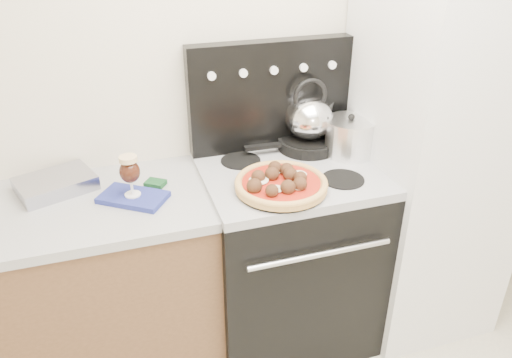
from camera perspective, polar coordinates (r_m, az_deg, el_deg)
name	(u,v)px	position (r m, az deg, el deg)	size (l,w,h in m)	color
room_shell	(391,212)	(1.30, 15.13, -3.62)	(3.52, 3.01, 2.52)	beige
base_cabinet	(43,305)	(2.38, -23.17, -13.13)	(1.45, 0.60, 0.86)	brown
countertop	(19,217)	(2.13, -25.45, -3.91)	(1.48, 0.63, 0.04)	#ABABAC
stove_body	(287,258)	(2.44, 3.53, -9.05)	(0.76, 0.65, 0.88)	black
cooktop	(290,174)	(2.19, 3.88, 0.56)	(0.76, 0.65, 0.04)	#ADADB2
backguard	(270,95)	(2.32, 1.62, 9.53)	(0.76, 0.08, 0.50)	black
fridge	(432,146)	(2.47, 19.49, 3.60)	(0.64, 0.68, 1.90)	silver
foil_sheet	(56,184)	(2.21, -21.93, -0.50)	(0.29, 0.21, 0.06)	silver
oven_mitt	(133,197)	(2.05, -13.85, -2.05)	(0.26, 0.15, 0.02)	navy
beer_glass	(130,176)	(2.00, -14.17, 0.36)	(0.08, 0.08, 0.17)	black
pizza_pan	(281,189)	(2.02, 2.87, -1.13)	(0.36, 0.36, 0.01)	black
pizza	(281,182)	(2.00, 2.90, -0.33)	(0.37, 0.37, 0.05)	#EEBB6B
skillet	(308,143)	(2.38, 5.93, 4.06)	(0.28, 0.28, 0.05)	black
tea_kettle	(309,114)	(2.32, 6.11, 7.36)	(0.22, 0.22, 0.24)	silver
stock_pot	(349,138)	(2.32, 10.63, 4.61)	(0.22, 0.22, 0.16)	white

